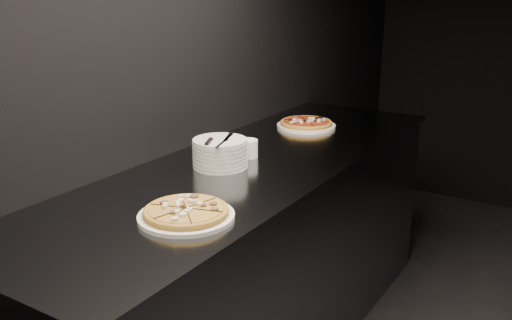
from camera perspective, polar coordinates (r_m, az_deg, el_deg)
The scene contains 7 objects.
wall_left at distance 2.52m, azimuth -7.63°, elevation 11.72°, with size 0.02×5.00×2.80m, color black.
counter at distance 2.57m, azimuth -0.32°, elevation -9.94°, with size 0.74×2.44×0.92m.
pizza_mushroom at distance 1.84m, azimuth -7.00°, elevation -5.26°, with size 0.34×0.34×0.04m.
pizza_tomato at distance 2.97m, azimuth 5.04°, elevation 3.63°, with size 0.33×0.33×0.04m.
plate_stack at distance 2.32m, azimuth -3.62°, elevation 0.71°, with size 0.22×0.22×0.12m.
cutlery at distance 2.29m, azimuth -3.71°, elevation 2.03°, with size 0.08×0.23×0.01m.
ramekin at distance 2.45m, azimuth -0.84°, elevation 1.21°, with size 0.09×0.09×0.08m.
Camera 1 is at (-0.90, -1.92, 1.65)m, focal length 40.00 mm.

